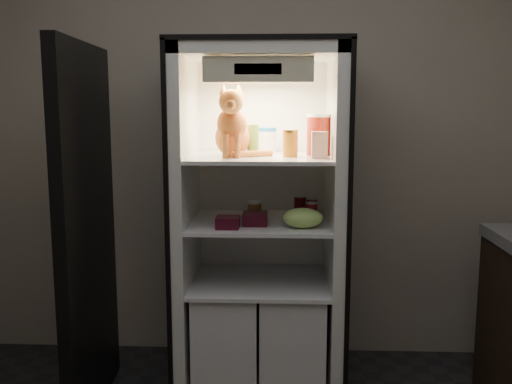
{
  "coord_description": "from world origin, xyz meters",
  "views": [
    {
      "loc": [
        0.11,
        -1.67,
        1.56
      ],
      "look_at": [
        -0.02,
        1.32,
        1.1
      ],
      "focal_mm": 40.0,
      "sensor_mm": 36.0,
      "label": 1
    }
  ],
  "objects_px": {
    "mayo_tub": "(267,140)",
    "soda_can_a": "(300,207)",
    "salsa_jar": "(290,143)",
    "soda_can_c": "(311,214)",
    "tabby_cat": "(233,129)",
    "parmesan_shaker": "(253,140)",
    "condiment_jar": "(255,211)",
    "berry_box_right": "(255,219)",
    "soda_can_b": "(312,209)",
    "pepper_jar": "(319,135)",
    "cream_carton": "(319,145)",
    "grape_bag": "(303,218)",
    "berry_box_left": "(228,222)",
    "refrigerator": "(260,245)"
  },
  "relations": [
    {
      "from": "condiment_jar",
      "to": "berry_box_right",
      "type": "height_order",
      "value": "condiment_jar"
    },
    {
      "from": "salsa_jar",
      "to": "grape_bag",
      "type": "relative_size",
      "value": 0.69
    },
    {
      "from": "salsa_jar",
      "to": "soda_can_c",
      "type": "height_order",
      "value": "salsa_jar"
    },
    {
      "from": "refrigerator",
      "to": "cream_carton",
      "type": "distance_m",
      "value": 0.67
    },
    {
      "from": "berry_box_left",
      "to": "parmesan_shaker",
      "type": "bearing_deg",
      "value": 58.66
    },
    {
      "from": "pepper_jar",
      "to": "cream_carton",
      "type": "bearing_deg",
      "value": -92.8
    },
    {
      "from": "mayo_tub",
      "to": "soda_can_a",
      "type": "distance_m",
      "value": 0.41
    },
    {
      "from": "soda_can_c",
      "to": "berry_box_right",
      "type": "xyz_separation_m",
      "value": [
        -0.29,
        -0.02,
        -0.03
      ]
    },
    {
      "from": "refrigerator",
      "to": "soda_can_a",
      "type": "height_order",
      "value": "refrigerator"
    },
    {
      "from": "tabby_cat",
      "to": "condiment_jar",
      "type": "distance_m",
      "value": 0.46
    },
    {
      "from": "pepper_jar",
      "to": "berry_box_left",
      "type": "height_order",
      "value": "pepper_jar"
    },
    {
      "from": "refrigerator",
      "to": "salsa_jar",
      "type": "xyz_separation_m",
      "value": [
        0.16,
        -0.13,
        0.57
      ]
    },
    {
      "from": "tabby_cat",
      "to": "salsa_jar",
      "type": "xyz_separation_m",
      "value": [
        0.3,
        -0.01,
        -0.07
      ]
    },
    {
      "from": "tabby_cat",
      "to": "grape_bag",
      "type": "distance_m",
      "value": 0.58
    },
    {
      "from": "parmesan_shaker",
      "to": "pepper_jar",
      "type": "bearing_deg",
      "value": 4.34
    },
    {
      "from": "cream_carton",
      "to": "soda_can_b",
      "type": "xyz_separation_m",
      "value": [
        -0.02,
        0.19,
        -0.36
      ]
    },
    {
      "from": "tabby_cat",
      "to": "pepper_jar",
      "type": "distance_m",
      "value": 0.46
    },
    {
      "from": "salsa_jar",
      "to": "grape_bag",
      "type": "xyz_separation_m",
      "value": [
        0.06,
        -0.1,
        -0.37
      ]
    },
    {
      "from": "refrigerator",
      "to": "soda_can_b",
      "type": "distance_m",
      "value": 0.35
    },
    {
      "from": "soda_can_c",
      "to": "grape_bag",
      "type": "height_order",
      "value": "soda_can_c"
    },
    {
      "from": "salsa_jar",
      "to": "parmesan_shaker",
      "type": "bearing_deg",
      "value": 159.37
    },
    {
      "from": "soda_can_a",
      "to": "soda_can_b",
      "type": "bearing_deg",
      "value": -32.42
    },
    {
      "from": "condiment_jar",
      "to": "berry_box_left",
      "type": "height_order",
      "value": "condiment_jar"
    },
    {
      "from": "cream_carton",
      "to": "soda_can_c",
      "type": "distance_m",
      "value": 0.36
    },
    {
      "from": "tabby_cat",
      "to": "soda_can_b",
      "type": "relative_size",
      "value": 3.32
    },
    {
      "from": "tabby_cat",
      "to": "cream_carton",
      "type": "relative_size",
      "value": 2.79
    },
    {
      "from": "refrigerator",
      "to": "condiment_jar",
      "type": "height_order",
      "value": "refrigerator"
    },
    {
      "from": "mayo_tub",
      "to": "soda_can_c",
      "type": "height_order",
      "value": "mayo_tub"
    },
    {
      "from": "refrigerator",
      "to": "berry_box_left",
      "type": "height_order",
      "value": "refrigerator"
    },
    {
      "from": "salsa_jar",
      "to": "soda_can_a",
      "type": "height_order",
      "value": "salsa_jar"
    },
    {
      "from": "grape_bag",
      "to": "soda_can_a",
      "type": "bearing_deg",
      "value": 91.31
    },
    {
      "from": "soda_can_a",
      "to": "pepper_jar",
      "type": "bearing_deg",
      "value": -33.28
    },
    {
      "from": "mayo_tub",
      "to": "grape_bag",
      "type": "bearing_deg",
      "value": -61.25
    },
    {
      "from": "refrigerator",
      "to": "cream_carton",
      "type": "xyz_separation_m",
      "value": [
        0.3,
        -0.2,
        0.57
      ]
    },
    {
      "from": "soda_can_c",
      "to": "grape_bag",
      "type": "relative_size",
      "value": 0.58
    },
    {
      "from": "refrigerator",
      "to": "mayo_tub",
      "type": "xyz_separation_m",
      "value": [
        0.03,
        0.12,
        0.57
      ]
    },
    {
      "from": "berry_box_left",
      "to": "grape_bag",
      "type": "bearing_deg",
      "value": 3.48
    },
    {
      "from": "tabby_cat",
      "to": "berry_box_left",
      "type": "relative_size",
      "value": 3.2
    },
    {
      "from": "soda_can_a",
      "to": "soda_can_c",
      "type": "height_order",
      "value": "soda_can_a"
    },
    {
      "from": "soda_can_b",
      "to": "soda_can_a",
      "type": "bearing_deg",
      "value": 147.58
    },
    {
      "from": "tabby_cat",
      "to": "mayo_tub",
      "type": "relative_size",
      "value": 2.68
    },
    {
      "from": "refrigerator",
      "to": "cream_carton",
      "type": "height_order",
      "value": "refrigerator"
    },
    {
      "from": "cream_carton",
      "to": "soda_can_c",
      "type": "relative_size",
      "value": 1.15
    },
    {
      "from": "refrigerator",
      "to": "tabby_cat",
      "type": "bearing_deg",
      "value": -141.5
    },
    {
      "from": "soda_can_a",
      "to": "grape_bag",
      "type": "bearing_deg",
      "value": -88.69
    },
    {
      "from": "refrigerator",
      "to": "berry_box_left",
      "type": "distance_m",
      "value": 0.34
    },
    {
      "from": "grape_bag",
      "to": "condiment_jar",
      "type": "bearing_deg",
      "value": 143.74
    },
    {
      "from": "tabby_cat",
      "to": "pepper_jar",
      "type": "height_order",
      "value": "tabby_cat"
    },
    {
      "from": "tabby_cat",
      "to": "parmesan_shaker",
      "type": "relative_size",
      "value": 2.27
    },
    {
      "from": "soda_can_c",
      "to": "condiment_jar",
      "type": "bearing_deg",
      "value": 159.49
    }
  ]
}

